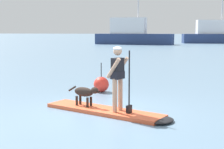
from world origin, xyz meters
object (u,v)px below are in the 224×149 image
moored_boat_outer (132,34)px  marker_buoy (101,84)px  paddleboard (111,112)px  dog (85,93)px  moored_boat_far_port (216,35)px  person_paddler (118,74)px

moored_boat_outer → marker_buoy: (5.97, -40.77, -1.28)m
paddleboard → moored_boat_outer: size_ratio=0.30×
dog → paddleboard: bearing=-21.1°
paddleboard → dog: 0.96m
paddleboard → moored_boat_outer: 44.36m
moored_boat_far_port → moored_boat_outer: bearing=-147.9°
person_paddler → moored_boat_outer: (-7.25, 43.85, 0.48)m
person_paddler → marker_buoy: (-1.28, 3.09, -0.80)m
paddleboard → moored_boat_far_port: 52.34m
person_paddler → moored_boat_far_port: 52.39m
person_paddler → marker_buoy: person_paddler is taller
paddleboard → person_paddler: size_ratio=2.22×
person_paddler → paddleboard: bearing=158.9°
paddleboard → marker_buoy: (-1.06, 3.00, 0.22)m
paddleboard → marker_buoy: bearing=109.5°
paddleboard → marker_buoy: marker_buoy is taller
paddleboard → marker_buoy: 3.19m
dog → moored_boat_outer: size_ratio=0.09×
moored_boat_outer → person_paddler: bearing=-80.6°
moored_boat_far_port → dog: bearing=-97.6°
paddleboard → moored_boat_far_port: size_ratio=0.31×
person_paddler → moored_boat_outer: moored_boat_outer is taller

